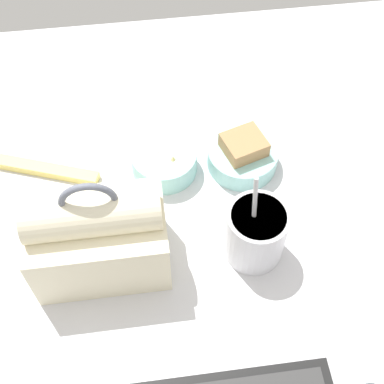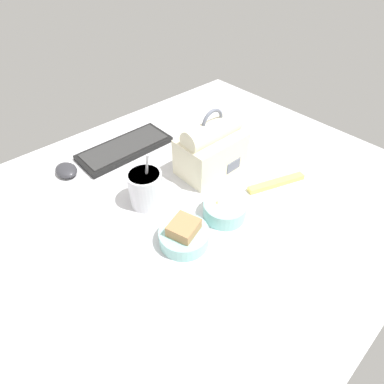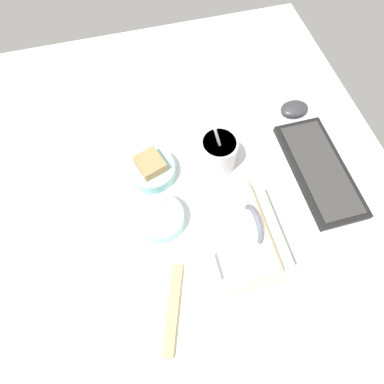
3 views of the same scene
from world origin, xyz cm
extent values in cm
cube|color=silver|center=(0.00, 0.00, 1.00)|extent=(140.00, 110.00, 2.00)
cube|color=black|center=(0.64, 33.53, 2.90)|extent=(32.64, 14.00, 1.80)
cube|color=#333333|center=(0.64, 33.53, 3.95)|extent=(30.03, 11.48, 0.30)
cube|color=#EFE5C1|center=(15.63, 5.63, 8.23)|extent=(20.78, 13.35, 12.47)
cylinder|color=#EFE5C1|center=(15.63, 5.63, 16.36)|extent=(19.74, 6.86, 6.86)
cube|color=slate|center=(19.26, -1.15, 5.43)|extent=(5.82, 0.30, 3.74)
torus|color=slate|center=(15.63, 5.63, 19.44)|extent=(8.27, 1.00, 8.27)
cylinder|color=silver|center=(-8.84, 6.85, 7.32)|extent=(9.72, 9.72, 10.65)
cylinder|color=olive|center=(-8.84, 6.85, 12.35)|extent=(8.55, 8.55, 0.60)
cylinder|color=silver|center=(-8.11, 6.37, 13.79)|extent=(0.70, 3.64, 12.05)
cylinder|color=#93D1CC|center=(-10.33, -11.17, 4.01)|extent=(12.83, 12.83, 4.01)
cube|color=#A87F51|center=(-10.33, -11.17, 6.21)|extent=(8.69, 8.28, 5.61)
cylinder|color=#93D1CC|center=(3.99, -11.80, 4.33)|extent=(11.86, 11.86, 4.65)
ellipsoid|color=white|center=(5.77, -12.69, 5.53)|extent=(3.23, 3.23, 3.80)
cone|color=#F4DB84|center=(2.50, -10.14, 5.61)|extent=(5.36, 5.36, 3.96)
sphere|color=black|center=(4.37, -15.40, 4.34)|extent=(1.42, 1.42, 1.42)
sphere|color=black|center=(4.86, -14.71, 4.34)|extent=(1.42, 1.42, 1.42)
sphere|color=black|center=(4.93, -13.86, 4.34)|extent=(1.42, 1.42, 1.42)
sphere|color=black|center=(4.54, -13.10, 4.34)|extent=(1.42, 1.42, 1.42)
ellipsoid|color=#333338|center=(-20.59, 35.02, 3.48)|extent=(6.27, 8.56, 2.96)
cube|color=#EFD666|center=(25.35, -13.76, 2.80)|extent=(19.02, 8.88, 1.60)
camera|label=1|loc=(6.72, 47.72, 81.03)|focal=50.00mm
camera|label=2|loc=(-40.83, -47.96, 64.17)|focal=28.00mm
camera|label=3|loc=(31.01, -10.74, 74.83)|focal=28.00mm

